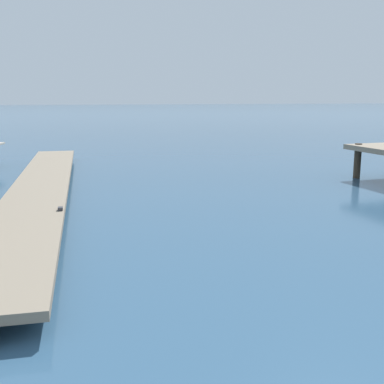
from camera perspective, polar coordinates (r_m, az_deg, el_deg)
name	(u,v)px	position (r m, az deg, el deg)	size (l,w,h in m)	color
floating_dock	(41,187)	(16.74, -17.41, 0.62)	(2.99, 20.45, 0.53)	gray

